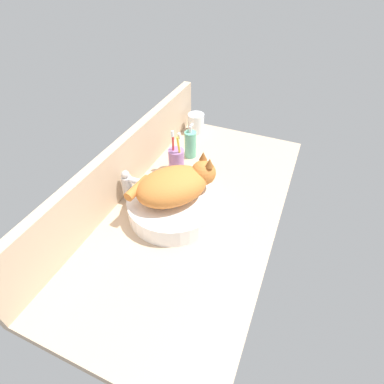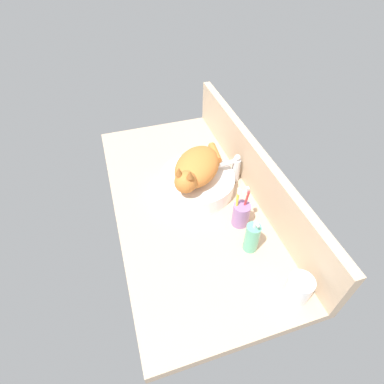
{
  "view_description": "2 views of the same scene",
  "coord_description": "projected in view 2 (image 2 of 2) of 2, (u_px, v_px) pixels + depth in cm",
  "views": [
    {
      "loc": [
        -73.16,
        -30.47,
        77.22
      ],
      "look_at": [
        0.12,
        0.78,
        7.0
      ],
      "focal_mm": 28.0,
      "sensor_mm": 36.0,
      "label": 1
    },
    {
      "loc": [
        83.58,
        -24.58,
        91.4
      ],
      "look_at": [
        5.75,
        -0.08,
        9.88
      ],
      "focal_mm": 28.0,
      "sensor_mm": 36.0,
      "label": 2
    }
  ],
  "objects": [
    {
      "name": "faucet",
      "position": [
        234.0,
        167.0,
        1.3
      ],
      "size": [
        3.6,
        11.83,
        13.6
      ],
      "color": "silver",
      "rests_on": "ground_plane"
    },
    {
      "name": "cat",
      "position": [
        196.0,
        168.0,
        1.21
      ],
      "size": [
        30.08,
        29.1,
        14.0
      ],
      "color": "#CC7533",
      "rests_on": "sink_basin"
    },
    {
      "name": "sink_basin",
      "position": [
        197.0,
        182.0,
        1.29
      ],
      "size": [
        32.03,
        32.03,
        6.9
      ],
      "primitive_type": "cylinder",
      "color": "white",
      "rests_on": "ground_plane"
    },
    {
      "name": "backsplash_panel",
      "position": [
        253.0,
        167.0,
        1.25
      ],
      "size": [
        119.82,
        3.6,
        20.97
      ],
      "primitive_type": "cube",
      "color": "#CCAD8C",
      "rests_on": "ground_plane"
    },
    {
      "name": "water_glass",
      "position": [
        298.0,
        289.0,
        0.93
      ],
      "size": [
        8.0,
        8.0,
        9.34
      ],
      "color": "white",
      "rests_on": "ground_plane"
    },
    {
      "name": "soap_dispenser",
      "position": [
        252.0,
        237.0,
        1.05
      ],
      "size": [
        5.21,
        5.21,
        15.35
      ],
      "color": "#60B793",
      "rests_on": "ground_plane"
    },
    {
      "name": "toothbrush_cup",
      "position": [
        241.0,
        214.0,
        1.14
      ],
      "size": [
        6.58,
        6.58,
        18.69
      ],
      "color": "#996BA8",
      "rests_on": "ground_plane"
    },
    {
      "name": "ground_plane",
      "position": [
        188.0,
        203.0,
        1.28
      ],
      "size": [
        119.82,
        60.8,
        4.0
      ],
      "primitive_type": "cube",
      "color": "tan"
    }
  ]
}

